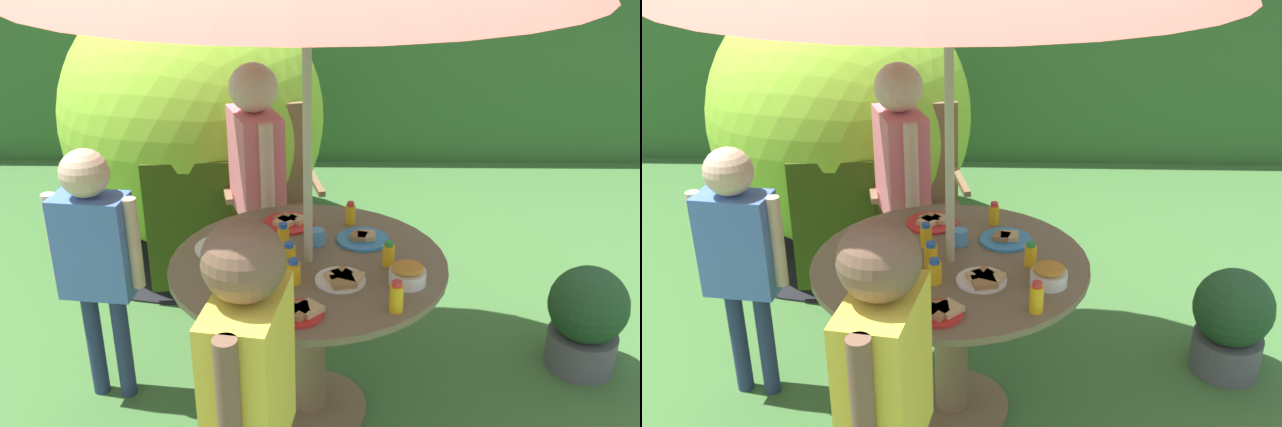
% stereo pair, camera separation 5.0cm
% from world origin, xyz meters
% --- Properties ---
extents(ground_plane, '(10.00, 10.00, 0.02)m').
position_xyz_m(ground_plane, '(0.00, 0.00, -0.01)').
color(ground_plane, '#3D6B33').
extents(hedge_backdrop, '(9.00, 0.70, 1.73)m').
position_xyz_m(hedge_backdrop, '(0.00, 3.55, 0.86)').
color(hedge_backdrop, '#33602D').
rests_on(hedge_backdrop, ground_plane).
extents(garden_table, '(1.13, 1.13, 0.76)m').
position_xyz_m(garden_table, '(0.00, 0.00, 0.55)').
color(garden_table, brown).
rests_on(garden_table, ground_plane).
extents(wooden_chair, '(0.61, 0.53, 1.07)m').
position_xyz_m(wooden_chair, '(-0.26, 1.12, 0.60)').
color(wooden_chair, brown).
rests_on(wooden_chair, ground_plane).
extents(dome_tent, '(1.95, 1.95, 1.68)m').
position_xyz_m(dome_tent, '(-0.77, 1.75, 0.83)').
color(dome_tent, '#8CC633').
rests_on(dome_tent, ground_plane).
extents(potted_plant, '(0.37, 0.37, 0.53)m').
position_xyz_m(potted_plant, '(1.32, 0.34, 0.28)').
color(potted_plant, '#595960').
rests_on(potted_plant, ground_plane).
extents(child_in_pink_shirt, '(0.31, 0.45, 1.40)m').
position_xyz_m(child_in_pink_shirt, '(-0.28, 0.75, 0.89)').
color(child_in_pink_shirt, '#3F3F47').
rests_on(child_in_pink_shirt, ground_plane).
extents(child_in_blue_shirt, '(0.41, 0.21, 1.20)m').
position_xyz_m(child_in_blue_shirt, '(-0.91, 0.11, 0.76)').
color(child_in_blue_shirt, navy).
rests_on(child_in_blue_shirt, ground_plane).
extents(child_in_yellow_shirt, '(0.25, 0.45, 1.36)m').
position_xyz_m(child_in_yellow_shirt, '(-0.14, -0.91, 0.87)').
color(child_in_yellow_shirt, brown).
rests_on(child_in_yellow_shirt, ground_plane).
extents(snack_bowl, '(0.14, 0.14, 0.09)m').
position_xyz_m(snack_bowl, '(0.39, -0.18, 0.80)').
color(snack_bowl, white).
rests_on(snack_bowl, garden_table).
extents(plate_far_right, '(0.23, 0.23, 0.03)m').
position_xyz_m(plate_far_right, '(-0.10, 0.34, 0.77)').
color(plate_far_right, red).
rests_on(plate_far_right, garden_table).
extents(plate_near_right, '(0.19, 0.18, 0.03)m').
position_xyz_m(plate_near_right, '(-0.02, -0.41, 0.77)').
color(plate_near_right, red).
rests_on(plate_near_right, garden_table).
extents(plate_back_edge, '(0.20, 0.20, 0.03)m').
position_xyz_m(plate_back_edge, '(0.13, -0.17, 0.77)').
color(plate_back_edge, white).
rests_on(plate_back_edge, garden_table).
extents(plate_center_back, '(0.23, 0.23, 0.03)m').
position_xyz_m(plate_center_back, '(0.23, 0.19, 0.77)').
color(plate_center_back, '#338CD8').
rests_on(plate_center_back, garden_table).
extents(plate_mid_right, '(0.25, 0.25, 0.03)m').
position_xyz_m(plate_mid_right, '(-0.35, 0.10, 0.77)').
color(plate_mid_right, white).
rests_on(plate_mid_right, garden_table).
extents(juice_bottle_near_left, '(0.05, 0.05, 0.11)m').
position_xyz_m(juice_bottle_near_left, '(-0.07, -0.06, 0.81)').
color(juice_bottle_near_left, yellow).
rests_on(juice_bottle_near_left, garden_table).
extents(juice_bottle_far_left, '(0.05, 0.05, 0.12)m').
position_xyz_m(juice_bottle_far_left, '(0.33, -0.37, 0.82)').
color(juice_bottle_far_left, yellow).
rests_on(juice_bottle_far_left, garden_table).
extents(juice_bottle_center_front, '(0.05, 0.05, 0.10)m').
position_xyz_m(juice_bottle_center_front, '(0.18, 0.36, 0.81)').
color(juice_bottle_center_front, yellow).
rests_on(juice_bottle_center_front, garden_table).
extents(juice_bottle_mid_left, '(0.05, 0.05, 0.13)m').
position_xyz_m(juice_bottle_mid_left, '(-0.15, -0.17, 0.82)').
color(juice_bottle_mid_left, yellow).
rests_on(juice_bottle_mid_left, garden_table).
extents(juice_bottle_front_edge, '(0.05, 0.05, 0.11)m').
position_xyz_m(juice_bottle_front_edge, '(-0.11, 0.12, 0.81)').
color(juice_bottle_front_edge, yellow).
rests_on(juice_bottle_front_edge, garden_table).
extents(juice_bottle_spot_a, '(0.05, 0.05, 0.10)m').
position_xyz_m(juice_bottle_spot_a, '(0.32, -0.03, 0.81)').
color(juice_bottle_spot_a, yellow).
rests_on(juice_bottle_spot_a, garden_table).
extents(juice_bottle_spot_b, '(0.05, 0.05, 0.10)m').
position_xyz_m(juice_bottle_spot_b, '(-0.05, -0.18, 0.81)').
color(juice_bottle_spot_b, yellow).
rests_on(juice_bottle_spot_b, garden_table).
extents(cup_near, '(0.07, 0.07, 0.07)m').
position_xyz_m(cup_near, '(0.03, 0.15, 0.79)').
color(cup_near, '#4C99D8').
rests_on(cup_near, garden_table).
extents(cup_far, '(0.07, 0.07, 0.06)m').
position_xyz_m(cup_far, '(-0.25, -0.05, 0.79)').
color(cup_far, '#4C99D8').
rests_on(cup_far, garden_table).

